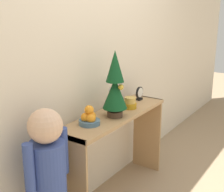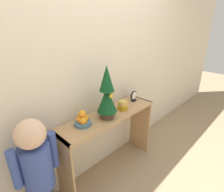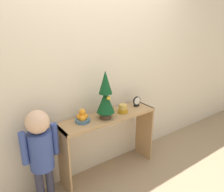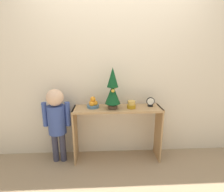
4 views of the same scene
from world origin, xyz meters
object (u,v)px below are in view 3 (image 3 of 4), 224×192
mini_tree (106,96)px  desk_clock (137,102)px  singing_bowl (123,109)px  child_figure (41,148)px  fruit_bowl (82,118)px

mini_tree → desk_clock: mini_tree is taller
singing_bowl → desk_clock: 0.28m
child_figure → mini_tree: bearing=-1.8°
mini_tree → fruit_bowl: bearing=167.2°
mini_tree → desk_clock: (0.53, 0.06, -0.20)m
fruit_bowl → child_figure: bearing=-175.7°
mini_tree → singing_bowl: size_ratio=4.77×
fruit_bowl → child_figure: child_figure is taller
fruit_bowl → singing_bowl: (0.52, -0.05, -0.00)m
fruit_bowl → singing_bowl: 0.52m
fruit_bowl → mini_tree: bearing=-12.8°
mini_tree → fruit_bowl: mini_tree is taller
mini_tree → fruit_bowl: (-0.26, 0.06, -0.21)m
singing_bowl → child_figure: (-1.01, 0.02, -0.17)m
fruit_bowl → child_figure: 0.52m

